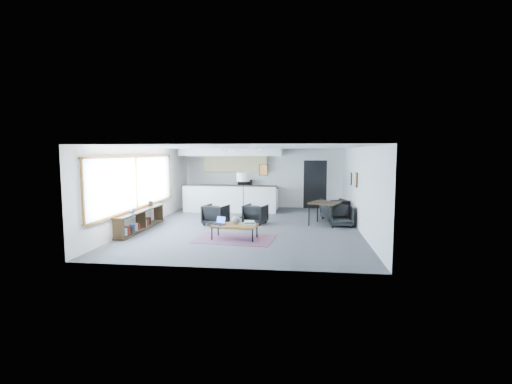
# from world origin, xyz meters

# --- Properties ---
(room) EXTENTS (7.02, 9.02, 2.62)m
(room) POSITION_xyz_m (0.00, 0.00, 1.30)
(room) COLOR #49494B
(room) RESTS_ON ground
(window) EXTENTS (0.10, 5.95, 1.66)m
(window) POSITION_xyz_m (-3.46, -0.90, 1.46)
(window) COLOR #8CBFFF
(window) RESTS_ON room
(console) EXTENTS (0.35, 3.00, 0.80)m
(console) POSITION_xyz_m (-3.30, -1.05, 0.33)
(console) COLOR #2F2010
(console) RESTS_ON floor
(kitchenette) EXTENTS (4.20, 1.96, 2.60)m
(kitchenette) POSITION_xyz_m (-1.20, 3.71, 1.38)
(kitchenette) COLOR white
(kitchenette) RESTS_ON floor
(doorway) EXTENTS (1.10, 0.12, 2.15)m
(doorway) POSITION_xyz_m (2.30, 4.42, 1.07)
(doorway) COLOR black
(doorway) RESTS_ON room
(track_light) EXTENTS (1.60, 0.07, 0.15)m
(track_light) POSITION_xyz_m (-0.59, 2.20, 2.53)
(track_light) COLOR silver
(track_light) RESTS_ON room
(wall_art_lower) EXTENTS (0.03, 0.38, 0.48)m
(wall_art_lower) POSITION_xyz_m (3.47, 0.40, 1.55)
(wall_art_lower) COLOR black
(wall_art_lower) RESTS_ON room
(wall_art_upper) EXTENTS (0.03, 0.34, 0.44)m
(wall_art_upper) POSITION_xyz_m (3.47, 1.70, 1.50)
(wall_art_upper) COLOR black
(wall_art_upper) RESTS_ON room
(kilim_rug) EXTENTS (2.30, 1.67, 0.01)m
(kilim_rug) POSITION_xyz_m (-0.16, -1.84, 0.01)
(kilim_rug) COLOR #563043
(kilim_rug) RESTS_ON floor
(coffee_table) EXTENTS (1.31, 0.78, 0.41)m
(coffee_table) POSITION_xyz_m (-0.16, -1.84, 0.38)
(coffee_table) COLOR brown
(coffee_table) RESTS_ON floor
(laptop) EXTENTS (0.39, 0.36, 0.22)m
(laptop) POSITION_xyz_m (-0.58, -1.83, 0.48)
(laptop) COLOR black
(laptop) RESTS_ON coffee_table
(ceramic_pot) EXTENTS (0.25, 0.25, 0.25)m
(ceramic_pot) POSITION_xyz_m (-0.12, -1.83, 0.54)
(ceramic_pot) COLOR gray
(ceramic_pot) RESTS_ON coffee_table
(book_stack) EXTENTS (0.37, 0.32, 0.10)m
(book_stack) POSITION_xyz_m (0.25, -1.75, 0.46)
(book_stack) COLOR silver
(book_stack) RESTS_ON coffee_table
(coaster) EXTENTS (0.11, 0.11, 0.01)m
(coaster) POSITION_xyz_m (-0.08, -2.08, 0.41)
(coaster) COLOR #E5590C
(coaster) RESTS_ON coffee_table
(armchair_left) EXTENTS (0.88, 0.85, 0.76)m
(armchair_left) POSITION_xyz_m (-1.17, 0.16, 0.38)
(armchair_left) COLOR black
(armchair_left) RESTS_ON floor
(armchair_right) EXTENTS (0.87, 0.84, 0.73)m
(armchair_right) POSITION_xyz_m (0.14, 0.53, 0.37)
(armchair_right) COLOR black
(armchair_right) RESTS_ON floor
(floor_lamp) EXTENTS (0.58, 0.58, 1.68)m
(floor_lamp) POSITION_xyz_m (-0.46, 1.68, 1.46)
(floor_lamp) COLOR black
(floor_lamp) RESTS_ON floor
(dining_table) EXTENTS (1.19, 1.19, 0.77)m
(dining_table) POSITION_xyz_m (2.49, 0.58, 0.70)
(dining_table) COLOR #2F2010
(dining_table) RESTS_ON floor
(dining_chair_near) EXTENTS (0.65, 0.61, 0.64)m
(dining_chair_near) POSITION_xyz_m (3.00, 0.39, 0.32)
(dining_chair_near) COLOR black
(dining_chair_near) RESTS_ON floor
(dining_chair_far) EXTENTS (0.88, 0.85, 0.72)m
(dining_chair_far) POSITION_xyz_m (2.89, 1.53, 0.36)
(dining_chair_far) COLOR black
(dining_chair_far) RESTS_ON floor
(microwave) EXTENTS (0.60, 0.36, 0.39)m
(microwave) POSITION_xyz_m (-0.77, 4.15, 1.12)
(microwave) COLOR black
(microwave) RESTS_ON kitchenette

